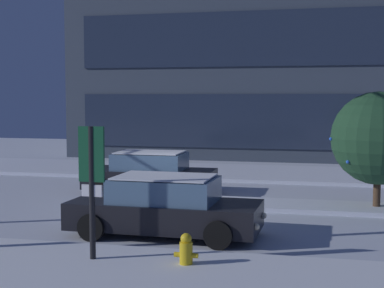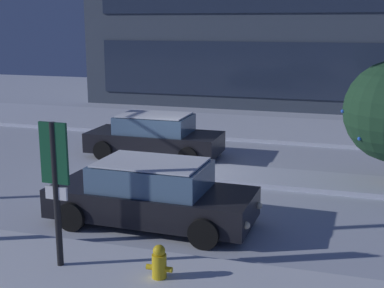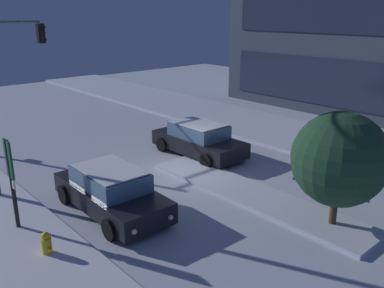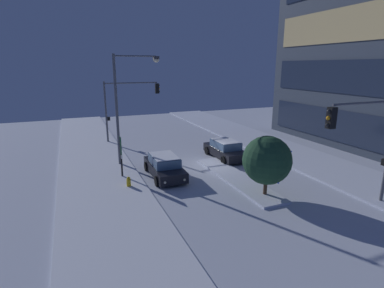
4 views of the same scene
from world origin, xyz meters
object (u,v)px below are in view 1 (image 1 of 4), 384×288
Objects in this scene: car_near at (165,207)px; fire_hydrant at (186,253)px; parking_info_sign at (92,177)px; decorated_tree_median at (378,138)px; car_far at (150,174)px.

car_near reaches higher than fire_hydrant.
fire_hydrant is 2.42m from parking_info_sign.
car_near is 1.69× the size of parking_info_sign.
parking_info_sign reaches higher than car_near.
fire_hydrant is 0.27× the size of parking_info_sign.
decorated_tree_median is at bearing 40.97° from car_near.
car_far is 1.64× the size of parking_info_sign.
parking_info_sign is at bearing -177.88° from fire_hydrant.
car_far is at bearing 12.39° from parking_info_sign.
car_near is 1.34× the size of decorated_tree_median.
car_far is 1.30× the size of decorated_tree_median.
decorated_tree_median is (4.18, 7.14, 1.83)m from fire_hydrant.
car_near is 3.06m from parking_info_sign.
parking_info_sign reaches higher than fire_hydrant.
car_far is 8.86m from parking_info_sign.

